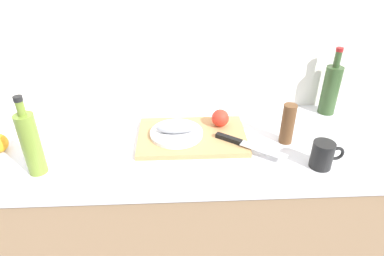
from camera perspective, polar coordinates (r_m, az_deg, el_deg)
The scene contains 11 objects.
back_wall at distance 1.52m, azimuth -6.93°, elevation 15.51°, with size 3.20×0.05×2.50m, color white.
kitchen_counter at distance 1.65m, azimuth -5.81°, elevation -15.66°, with size 2.00×0.60×0.90m.
cutting_board at distance 1.38m, azimuth 0.00°, elevation -1.43°, with size 0.43×0.29×0.02m, color tan.
white_plate at distance 1.37m, azimuth -2.62°, elevation -0.88°, with size 0.21×0.21×0.01m, color white.
fish_fillet at distance 1.36m, azimuth -2.64°, elevation 0.03°, with size 0.16×0.07×0.04m, color gray.
chef_knife at distance 1.32m, azimuth 8.24°, elevation -2.45°, with size 0.25×0.19×0.02m.
tomato_0 at distance 1.42m, azimuth 4.77°, elevation 1.68°, with size 0.07×0.07×0.07m, color red.
olive_oil_bottle at distance 1.26m, azimuth -25.49°, elevation -2.27°, with size 0.06×0.06×0.29m.
wine_bottle at distance 1.65m, azimuth 22.30°, elevation 6.13°, with size 0.07×0.07×0.31m.
coffee_mug_0 at distance 1.29m, azimuth 21.16°, elevation -4.23°, with size 0.12×0.08×0.10m.
pepper_mill at distance 1.37m, azimuth 15.81°, elevation 0.67°, with size 0.05×0.05×0.16m, color brown.
Camera 1 is at (0.11, -1.14, 1.65)m, focal length 31.72 mm.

